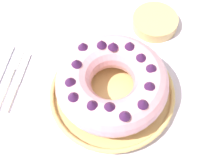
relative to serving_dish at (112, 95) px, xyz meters
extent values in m
cube|color=silver|center=(-0.02, 0.00, -0.03)|extent=(1.14, 1.13, 0.03)
cylinder|color=brown|center=(-0.52, 0.50, -0.39)|extent=(0.06, 0.06, 0.69)
cylinder|color=tan|center=(0.00, 0.00, -0.01)|extent=(0.30, 0.30, 0.01)
torus|color=tan|center=(0.00, 0.00, 0.01)|extent=(0.31, 0.31, 0.01)
torus|color=#E09EAD|center=(0.00, 0.00, 0.06)|extent=(0.27, 0.27, 0.08)
cone|color=#3D1947|center=(0.01, -0.08, 0.11)|extent=(0.04, 0.04, 0.02)
cone|color=#3D1947|center=(0.04, -0.09, 0.11)|extent=(0.03, 0.03, 0.02)
cone|color=#3D1947|center=(0.08, -0.06, 0.11)|extent=(0.03, 0.03, 0.02)
cone|color=#3D1947|center=(0.09, -0.01, 0.11)|extent=(0.03, 0.03, 0.02)
cone|color=#3D1947|center=(0.08, 0.03, 0.11)|extent=(0.03, 0.03, 0.02)
cone|color=#3D1947|center=(0.06, 0.06, 0.11)|extent=(0.03, 0.03, 0.02)
cone|color=#3D1947|center=(0.03, 0.09, 0.11)|extent=(0.03, 0.03, 0.02)
cone|color=#3D1947|center=(-0.01, 0.08, 0.11)|extent=(0.04, 0.04, 0.02)
cone|color=#3D1947|center=(-0.04, 0.08, 0.11)|extent=(0.03, 0.03, 0.02)
cone|color=#3D1947|center=(-0.08, 0.06, 0.11)|extent=(0.03, 0.03, 0.02)
cone|color=#3D1947|center=(-0.09, 0.01, 0.11)|extent=(0.03, 0.03, 0.02)
cone|color=#3D1947|center=(-0.09, -0.04, 0.11)|extent=(0.03, 0.03, 0.02)
cone|color=#3D1947|center=(-0.07, -0.07, 0.11)|extent=(0.03, 0.03, 0.02)
cone|color=#3D1947|center=(-0.03, -0.08, 0.11)|extent=(0.03, 0.03, 0.02)
cube|color=white|center=(-0.28, -0.04, -0.01)|extent=(0.01, 0.15, 0.01)
cube|color=silver|center=(-0.28, 0.06, -0.01)|extent=(0.02, 0.06, 0.01)
cube|color=silver|center=(-0.31, 0.04, -0.01)|extent=(0.02, 0.13, 0.00)
cube|color=white|center=(-0.25, -0.05, -0.01)|extent=(0.02, 0.08, 0.01)
cube|color=silver|center=(-0.25, 0.04, -0.01)|extent=(0.02, 0.10, 0.00)
cylinder|color=tan|center=(0.08, 0.26, 0.00)|extent=(0.13, 0.13, 0.03)
cube|color=beige|center=(0.25, -0.03, -0.01)|extent=(0.14, 0.12, 0.00)
camera|label=1|loc=(0.07, -0.36, 0.69)|focal=50.00mm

